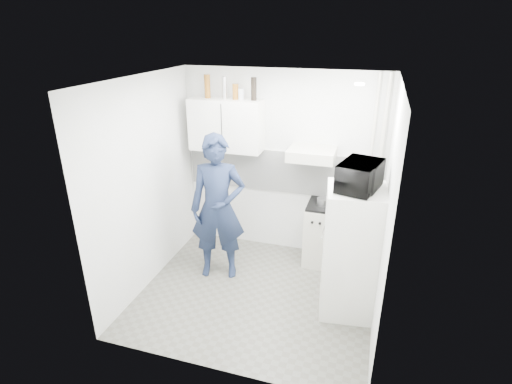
# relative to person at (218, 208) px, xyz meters

# --- Properties ---
(floor) EXTENTS (2.80, 2.80, 0.00)m
(floor) POSITION_rel_person_xyz_m (0.60, -0.32, -0.96)
(floor) COLOR #525147
(floor) RESTS_ON ground
(ceiling) EXTENTS (2.80, 2.80, 0.00)m
(ceiling) POSITION_rel_person_xyz_m (0.60, -0.32, 1.64)
(ceiling) COLOR white
(ceiling) RESTS_ON wall_back
(wall_back) EXTENTS (2.80, 0.00, 2.80)m
(wall_back) POSITION_rel_person_xyz_m (0.60, 0.93, 0.34)
(wall_back) COLOR silver
(wall_back) RESTS_ON floor
(wall_left) EXTENTS (0.00, 2.60, 2.60)m
(wall_left) POSITION_rel_person_xyz_m (-0.80, -0.32, 0.34)
(wall_left) COLOR silver
(wall_left) RESTS_ON floor
(wall_right) EXTENTS (0.00, 2.60, 2.60)m
(wall_right) POSITION_rel_person_xyz_m (2.00, -0.32, 0.34)
(wall_right) COLOR silver
(wall_right) RESTS_ON floor
(person) EXTENTS (0.79, 0.62, 1.91)m
(person) POSITION_rel_person_xyz_m (0.00, 0.00, 0.00)
(person) COLOR #17213A
(person) RESTS_ON floor
(stove) EXTENTS (0.54, 0.54, 0.86)m
(stove) POSITION_rel_person_xyz_m (1.30, 0.68, -0.53)
(stove) COLOR beige
(stove) RESTS_ON floor
(fridge) EXTENTS (0.70, 0.70, 1.52)m
(fridge) POSITION_rel_person_xyz_m (1.70, -0.25, -0.20)
(fridge) COLOR white
(fridge) RESTS_ON floor
(stove_top) EXTENTS (0.51, 0.51, 0.03)m
(stove_top) POSITION_rel_person_xyz_m (1.30, 0.68, -0.08)
(stove_top) COLOR black
(stove_top) RESTS_ON stove
(saucepan) EXTENTS (0.16, 0.16, 0.09)m
(saucepan) POSITION_rel_person_xyz_m (1.24, 0.65, -0.02)
(saucepan) COLOR silver
(saucepan) RESTS_ON stove_top
(microwave) EXTENTS (0.61, 0.49, 0.30)m
(microwave) POSITION_rel_person_xyz_m (1.70, -0.25, 0.71)
(microwave) COLOR black
(microwave) RESTS_ON fridge
(bottle_b) EXTENTS (0.08, 0.08, 0.31)m
(bottle_b) POSITION_rel_person_xyz_m (-0.40, 0.76, 1.40)
(bottle_b) COLOR brown
(bottle_b) RESTS_ON upper_cabinet
(bottle_d) EXTENTS (0.06, 0.06, 0.29)m
(bottle_d) POSITION_rel_person_xyz_m (-0.16, 0.76, 1.39)
(bottle_d) COLOR silver
(bottle_d) RESTS_ON upper_cabinet
(canister_a) EXTENTS (0.08, 0.08, 0.20)m
(canister_a) POSITION_rel_person_xyz_m (-0.01, 0.76, 1.34)
(canister_a) COLOR brown
(canister_a) RESTS_ON upper_cabinet
(canister_b) EXTENTS (0.07, 0.07, 0.14)m
(canister_b) POSITION_rel_person_xyz_m (0.07, 0.76, 1.31)
(canister_b) COLOR #B2B7BC
(canister_b) RESTS_ON upper_cabinet
(bottle_e) EXTENTS (0.07, 0.07, 0.29)m
(bottle_e) POSITION_rel_person_xyz_m (0.24, 0.76, 1.39)
(bottle_e) COLOR black
(bottle_e) RESTS_ON upper_cabinet
(upper_cabinet) EXTENTS (1.00, 0.35, 0.70)m
(upper_cabinet) POSITION_rel_person_xyz_m (-0.15, 0.76, 0.89)
(upper_cabinet) COLOR white
(upper_cabinet) RESTS_ON wall_back
(range_hood) EXTENTS (0.60, 0.50, 0.14)m
(range_hood) POSITION_rel_person_xyz_m (1.05, 0.68, 0.61)
(range_hood) COLOR beige
(range_hood) RESTS_ON wall_back
(backsplash) EXTENTS (2.74, 0.03, 0.60)m
(backsplash) POSITION_rel_person_xyz_m (0.60, 0.92, 0.24)
(backsplash) COLOR white
(backsplash) RESTS_ON wall_back
(pipe_a) EXTENTS (0.05, 0.05, 2.60)m
(pipe_a) POSITION_rel_person_xyz_m (1.90, 0.85, 0.34)
(pipe_a) COLOR beige
(pipe_a) RESTS_ON floor
(pipe_b) EXTENTS (0.04, 0.04, 2.60)m
(pipe_b) POSITION_rel_person_xyz_m (1.78, 0.85, 0.34)
(pipe_b) COLOR beige
(pipe_b) RESTS_ON floor
(ceiling_spot_fixture) EXTENTS (0.10, 0.10, 0.02)m
(ceiling_spot_fixture) POSITION_rel_person_xyz_m (1.60, -0.12, 1.61)
(ceiling_spot_fixture) COLOR white
(ceiling_spot_fixture) RESTS_ON ceiling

